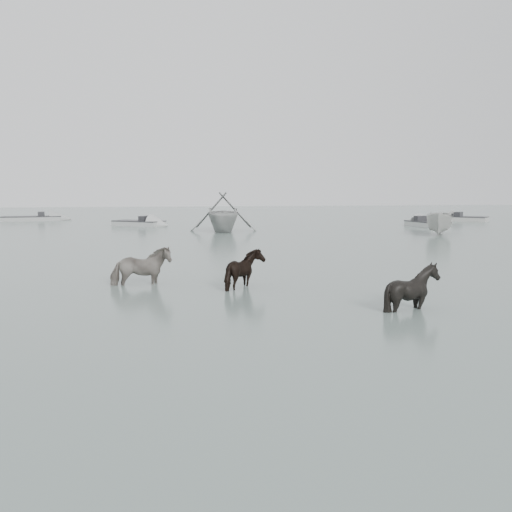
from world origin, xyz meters
TOP-DOWN VIEW (x-y plane):
  - ground at (0.00, 0.00)m, footprint 140.00×140.00m
  - pony_pinto at (-3.93, 2.86)m, footprint 1.81×1.01m
  - pony_dark at (-1.01, 1.89)m, footprint 1.34×1.48m
  - pony_black at (2.44, -1.47)m, footprint 1.67×1.59m
  - rowboat_trail at (0.49, 22.41)m, footprint 4.82×5.43m
  - boat_small at (12.95, 17.89)m, footprint 3.23×4.15m
  - skiff_port at (15.34, 24.56)m, footprint 2.29×4.79m
  - skiff_mid at (-5.08, 28.62)m, footprint 5.18×4.26m
  - skiff_star at (21.59, 30.39)m, footprint 4.62×4.40m
  - skiff_far at (-14.27, 36.54)m, footprint 6.74×2.60m

SIDE VIEW (x-z plane):
  - ground at x=0.00m, z-range 0.00..0.00m
  - skiff_port at x=15.34m, z-range 0.00..0.75m
  - skiff_mid at x=-5.08m, z-range 0.00..0.75m
  - skiff_star at x=21.59m, z-range 0.00..0.75m
  - skiff_far at x=-14.27m, z-range 0.00..0.75m
  - pony_dark at x=-1.01m, z-range 0.00..1.28m
  - pony_black at x=2.44m, z-range 0.00..1.45m
  - pony_pinto at x=-3.93m, z-range 0.00..1.45m
  - boat_small at x=12.95m, z-range 0.00..1.52m
  - rowboat_trail at x=0.49m, z-range 0.00..2.65m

